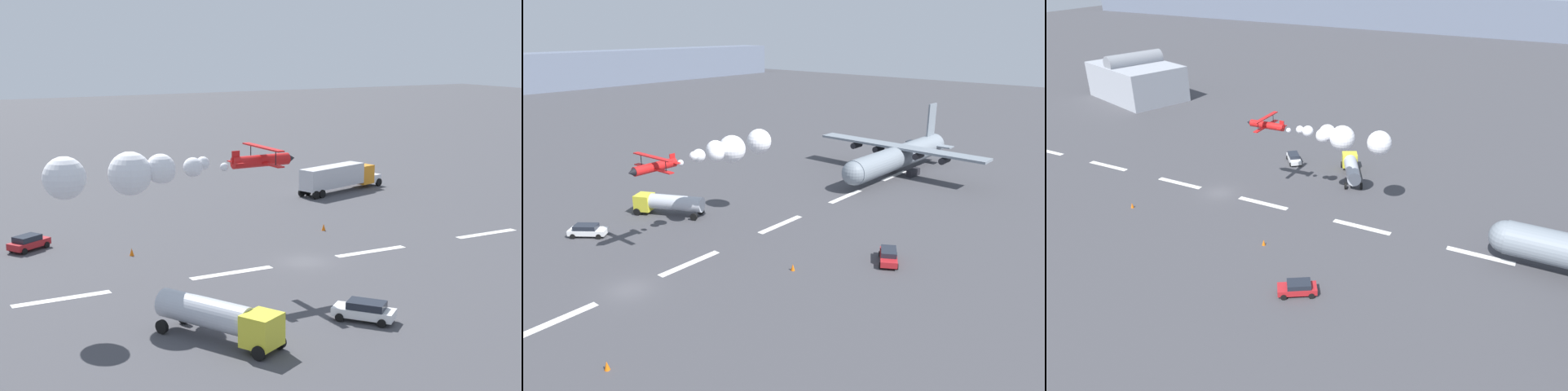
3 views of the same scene
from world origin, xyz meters
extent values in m
plane|color=#424247|center=(0.00, 0.00, 0.00)|extent=(440.00, 440.00, 0.00)
cube|color=white|center=(-38.08, 0.00, 0.01)|extent=(8.00, 0.90, 0.01)
cube|color=white|center=(-22.85, 0.00, 0.01)|extent=(8.00, 0.90, 0.01)
cube|color=white|center=(-7.62, 0.00, 0.01)|extent=(8.00, 0.90, 0.01)
cube|color=white|center=(7.62, 0.00, 0.01)|extent=(8.00, 0.90, 0.01)
cube|color=white|center=(22.85, 0.00, 0.01)|extent=(8.00, 0.90, 0.01)
cube|color=white|center=(38.08, 0.00, 0.01)|extent=(8.00, 0.90, 0.01)
cube|color=slate|center=(0.00, 171.68, 7.52)|extent=(396.00, 16.00, 15.04)
sphere|color=gray|center=(40.40, 0.18, 3.20)|extent=(3.80, 3.80, 3.80)
cylinder|color=red|center=(6.62, 3.58, 10.56)|extent=(5.26, 1.12, 1.01)
cube|color=red|center=(6.42, 3.58, 10.41)|extent=(0.76, 6.03, 0.12)
cube|color=red|center=(6.42, 3.58, 11.68)|extent=(0.76, 6.03, 0.12)
cylinder|color=black|center=(6.46, 1.47, 11.05)|extent=(0.08, 0.08, 1.27)
cylinder|color=black|center=(6.37, 5.69, 11.05)|extent=(0.08, 0.08, 1.27)
cube|color=red|center=(8.97, 3.63, 11.01)|extent=(0.70, 0.11, 1.10)
cube|color=red|center=(8.97, 3.63, 10.61)|extent=(0.64, 2.01, 0.08)
cone|color=black|center=(3.65, 3.52, 10.56)|extent=(0.72, 0.87, 0.86)
sphere|color=white|center=(10.03, 3.66, 10.30)|extent=(0.70, 0.70, 0.70)
sphere|color=white|center=(11.87, 3.53, 10.74)|extent=(1.07, 1.07, 1.07)
sphere|color=white|center=(12.92, 3.91, 10.55)|extent=(1.55, 1.55, 1.55)
sphere|color=white|center=(15.34, 3.64, 10.39)|extent=(1.97, 1.97, 1.97)
sphere|color=white|center=(15.75, 4.17, 10.68)|extent=(2.33, 2.33, 2.33)
sphere|color=white|center=(18.10, 3.80, 10.44)|extent=(3.38, 3.38, 3.38)
sphere|color=white|center=(23.20, 4.01, 10.54)|extent=(3.20, 3.20, 3.20)
cube|color=yellow|center=(13.91, 17.31, 1.60)|extent=(3.14, 3.05, 2.20)
cylinder|color=#B7BCC6|center=(16.11, 12.99, 1.85)|extent=(5.27, 7.63, 2.10)
cylinder|color=black|center=(12.57, 17.30, 0.50)|extent=(0.74, 1.04, 1.00)
cylinder|color=black|center=(16.38, 9.82, 0.50)|extent=(0.74, 1.04, 1.00)
cylinder|color=black|center=(14.71, 18.39, 0.50)|extent=(0.74, 1.04, 1.00)
cylinder|color=black|center=(18.52, 10.91, 0.50)|extent=(0.74, 1.04, 1.00)
cube|color=#B21E23|center=(21.90, -16.47, 0.65)|extent=(4.53, 3.72, 0.65)
cube|color=#1E232D|center=(22.07, -16.37, 1.25)|extent=(3.02, 2.72, 0.55)
cylinder|color=black|center=(21.11, -18.00, 0.32)|extent=(0.66, 0.52, 0.64)
cylinder|color=black|center=(23.62, -16.48, 0.32)|extent=(0.66, 0.52, 0.64)
cylinder|color=black|center=(20.17, -16.46, 0.32)|extent=(0.66, 0.52, 0.64)
cylinder|color=black|center=(22.69, -14.94, 0.32)|extent=(0.66, 0.52, 0.64)
cube|color=white|center=(4.37, 15.56, 0.65)|extent=(4.28, 4.70, 0.65)
cube|color=#1E232D|center=(4.25, 15.72, 1.25)|extent=(3.02, 3.18, 0.55)
cylinder|color=black|center=(6.08, 14.88, 0.32)|extent=(0.57, 0.64, 0.64)
cylinder|color=black|center=(4.07, 17.38, 0.32)|extent=(0.57, 0.64, 0.64)
cylinder|color=black|center=(4.68, 13.75, 0.32)|extent=(0.57, 0.64, 0.64)
cylinder|color=black|center=(2.67, 16.25, 0.32)|extent=(0.57, 0.64, 0.64)
cube|color=#9EA3AD|center=(-48.50, 34.58, 4.07)|extent=(25.62, 20.29, 8.15)
cylinder|color=gray|center=(-48.50, 34.58, 9.05)|extent=(7.48, 14.02, 3.60)
cone|color=orange|center=(-8.20, -9.51, 0.38)|extent=(0.44, 0.44, 0.75)
cone|color=orange|center=(13.63, -9.68, 0.38)|extent=(0.44, 0.44, 0.75)
camera|label=1|loc=(37.37, 60.86, 20.57)|focal=54.28mm
camera|label=2|loc=(-23.91, -40.50, 24.56)|focal=34.80mm
camera|label=3|loc=(42.56, -54.99, 33.46)|focal=34.84mm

